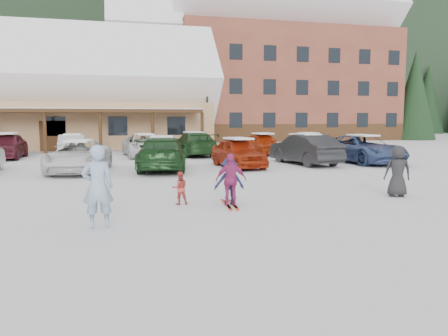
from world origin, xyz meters
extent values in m
plane|color=silver|center=(0.00, 0.00, 0.00)|extent=(160.00, 160.00, 0.00)
cube|color=black|center=(0.00, 85.00, 19.00)|extent=(300.00, 70.00, 38.00)
cube|color=tan|center=(-9.00, 28.00, 1.80)|extent=(28.00, 10.00, 3.60)
cube|color=#422814|center=(-9.00, 21.80, 2.90)|extent=(25.20, 2.60, 0.25)
cube|color=white|center=(-9.00, 28.00, 5.54)|extent=(29.12, 9.69, 9.69)
cube|color=brown|center=(16.00, 38.00, 6.00)|extent=(24.00, 14.00, 12.00)
cube|color=brown|center=(0.50, 38.00, 4.50)|extent=(7.00, 12.60, 9.00)
cube|color=white|center=(16.00, 38.00, 14.69)|extent=(24.96, 13.57, 13.57)
cube|color=#422814|center=(16.00, 31.04, 0.90)|extent=(24.00, 0.10, 1.80)
cylinder|color=black|center=(4.78, 24.60, 3.11)|extent=(0.16, 0.16, 6.21)
cube|color=black|center=(4.78, 24.60, 6.34)|extent=(0.50, 0.25, 0.25)
cylinder|color=black|center=(30.00, 32.00, 0.66)|extent=(0.60, 0.60, 1.32)
cone|color=black|center=(30.00, 32.00, 6.27)|extent=(4.84, 4.84, 9.90)
cylinder|color=black|center=(6.00, 44.00, 0.54)|extent=(0.60, 0.60, 1.08)
cone|color=black|center=(6.00, 44.00, 5.13)|extent=(3.96, 3.96, 8.10)
cylinder|color=black|center=(34.00, 46.00, 0.69)|extent=(0.60, 0.60, 1.38)
cone|color=black|center=(34.00, 46.00, 6.55)|extent=(5.06, 5.06, 10.35)
imported|color=#90ABCA|center=(-3.02, -1.03, 0.91)|extent=(0.69, 0.47, 1.82)
imported|color=#B63E35|center=(-0.92, 1.15, 0.46)|extent=(0.45, 0.35, 0.92)
imported|color=#1B1F44|center=(0.40, 0.81, 0.65)|extent=(0.86, 0.53, 1.29)
cube|color=#B83D1A|center=(0.40, 0.81, 0.01)|extent=(0.29, 1.41, 0.03)
imported|color=#A52B6A|center=(0.40, 0.62, 0.71)|extent=(0.88, 0.45, 1.43)
cube|color=#B83D1A|center=(0.40, 0.62, 0.01)|extent=(0.38, 1.41, 0.03)
imported|color=black|center=(5.69, 0.77, 0.79)|extent=(0.90, 0.75, 1.57)
imported|color=silver|center=(-4.19, 9.59, 0.70)|extent=(2.91, 5.28, 1.40)
imported|color=#173B18|center=(-0.53, 9.43, 0.77)|extent=(2.90, 5.56, 1.54)
imported|color=#A2270D|center=(3.17, 9.62, 0.71)|extent=(2.12, 4.32, 1.42)
imported|color=#232325|center=(6.91, 10.16, 0.78)|extent=(2.36, 4.94, 1.56)
imported|color=navy|center=(10.23, 10.11, 0.74)|extent=(2.96, 5.56, 1.49)
imported|color=#581B27|center=(-8.82, 17.36, 0.76)|extent=(1.83, 4.46, 1.51)
imported|color=#B6B7BB|center=(-5.20, 17.69, 0.70)|extent=(1.67, 4.29, 1.39)
imported|color=silver|center=(-0.85, 16.64, 0.71)|extent=(2.76, 5.26, 1.41)
imported|color=#193D19|center=(2.24, 16.70, 0.75)|extent=(2.47, 5.31, 1.50)
imported|color=#AF2D0A|center=(6.86, 16.63, 0.70)|extent=(1.82, 4.16, 1.39)
imported|color=black|center=(10.22, 16.86, 0.69)|extent=(1.75, 4.30, 1.39)
camera|label=1|loc=(-2.63, -10.71, 2.38)|focal=35.00mm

